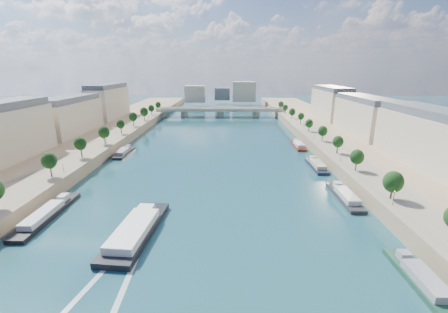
{
  "coord_description": "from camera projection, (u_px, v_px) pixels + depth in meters",
  "views": [
    {
      "loc": [
        6.7,
        -31.34,
        41.46
      ],
      "look_at": [
        5.12,
        92.21,
        5.0
      ],
      "focal_mm": 24.0,
      "sensor_mm": 36.0,
      "label": 1
    }
  ],
  "objects": [
    {
      "name": "bridge",
      "position": [
        220.0,
        111.0,
        265.58
      ],
      "size": [
        112.0,
        12.0,
        8.15
      ],
      "color": "#C1B79E",
      "rests_on": "ground"
    },
    {
      "name": "moored_barges_right",
      "position": [
        350.0,
        202.0,
        94.46
      ],
      "size": [
        5.0,
        163.82,
        3.6
      ],
      "color": "black",
      "rests_on": "ground"
    },
    {
      "name": "trees_left",
      "position": [
        94.0,
        139.0,
        137.4
      ],
      "size": [
        4.8,
        268.8,
        8.26
      ],
      "color": "#382B1E",
      "rests_on": "ground"
    },
    {
      "name": "buildings_right",
      "position": [
        391.0,
        123.0,
        143.59
      ],
      "size": [
        16.0,
        226.0,
        23.2
      ],
      "color": "#C3B096",
      "rests_on": "ground"
    },
    {
      "name": "wake",
      "position": [
        113.0,
        277.0,
        61.95
      ],
      "size": [
        10.75,
        26.03,
        0.04
      ],
      "color": "silver",
      "rests_on": "ground"
    },
    {
      "name": "quay_left",
      "position": [
        57.0,
        156.0,
        137.95
      ],
      "size": [
        44.0,
        520.0,
        5.0
      ],
      "primitive_type": "cube",
      "color": "#9E8460",
      "rests_on": "ground"
    },
    {
      "name": "quay_right",
      "position": [
        371.0,
        157.0,
        136.19
      ],
      "size": [
        44.0,
        520.0,
        5.0
      ],
      "primitive_type": "cube",
      "color": "#9E8460",
      "rests_on": "ground"
    },
    {
      "name": "lamps_right",
      "position": [
        326.0,
        143.0,
        139.73
      ],
      "size": [
        0.36,
        200.36,
        4.28
      ],
      "color": "black",
      "rests_on": "ground"
    },
    {
      "name": "trees_right",
      "position": [
        328.0,
        135.0,
        143.73
      ],
      "size": [
        4.8,
        268.8,
        8.26
      ],
      "color": "#382B1E",
      "rests_on": "ground"
    },
    {
      "name": "moored_barges_left",
      "position": [
        22.0,
        235.0,
        75.8
      ],
      "size": [
        5.0,
        160.96,
        3.6
      ],
      "color": "#1B1B3C",
      "rests_on": "ground"
    },
    {
      "name": "skyline",
      "position": [
        225.0,
        93.0,
        344.12
      ],
      "size": [
        79.0,
        42.0,
        22.0
      ],
      "color": "#C3B096",
      "rests_on": "ground"
    },
    {
      "name": "pave_left",
      "position": [
        89.0,
        151.0,
        137.04
      ],
      "size": [
        14.0,
        520.0,
        0.1
      ],
      "primitive_type": "cube",
      "color": "gray",
      "rests_on": "quay_left"
    },
    {
      "name": "tour_barge",
      "position": [
        136.0,
        230.0,
        77.46
      ],
      "size": [
        11.18,
        31.2,
        4.15
      ],
      "rotation": [
        0.0,
        0.0,
        -0.08
      ],
      "color": "black",
      "rests_on": "ground"
    },
    {
      "name": "lamps_left",
      "position": [
        88.0,
        151.0,
        126.62
      ],
      "size": [
        0.36,
        200.36,
        4.28
      ],
      "color": "black",
      "rests_on": "ground"
    },
    {
      "name": "buildings_left",
      "position": [
        40.0,
        122.0,
        145.67
      ],
      "size": [
        16.0,
        226.0,
        23.2
      ],
      "color": "#C3B096",
      "rests_on": "ground"
    },
    {
      "name": "ground",
      "position": [
        213.0,
        162.0,
        137.78
      ],
      "size": [
        700.0,
        700.0,
        0.0
      ],
      "primitive_type": "plane",
      "color": "#0D2E3A",
      "rests_on": "ground"
    },
    {
      "name": "pave_right",
      "position": [
        338.0,
        152.0,
        135.65
      ],
      "size": [
        14.0,
        520.0,
        0.1
      ],
      "primitive_type": "cube",
      "color": "gray",
      "rests_on": "quay_right"
    }
  ]
}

